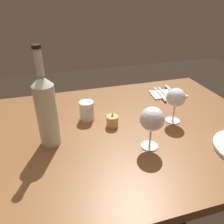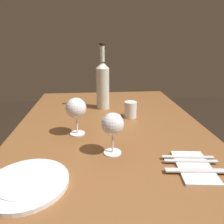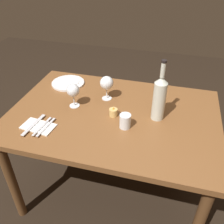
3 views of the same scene
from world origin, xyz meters
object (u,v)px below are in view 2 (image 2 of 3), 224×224
at_px(water_tumbler, 130,110).
at_px(dinner_plate, 27,183).
at_px(wine_glass_right, 113,125).
at_px(wine_glass_left, 76,109).
at_px(fork_outer, 188,157).
at_px(folded_napkin, 194,167).
at_px(table_knife, 198,171).
at_px(fork_inner, 191,161).
at_px(votive_candle, 115,120).
at_px(wine_bottle, 103,84).

distance_m(water_tumbler, dinner_plate, 0.66).
bearing_deg(wine_glass_right, wine_glass_left, -141.67).
height_order(wine_glass_right, water_tumbler, wine_glass_right).
distance_m(wine_glass_left, fork_outer, 0.48).
bearing_deg(wine_glass_right, folded_napkin, 65.56).
bearing_deg(table_knife, fork_inner, 180.00).
bearing_deg(dinner_plate, fork_inner, 97.34).
distance_m(fork_inner, table_knife, 0.06).
bearing_deg(wine_glass_right, fork_inner, 70.28).
distance_m(votive_candle, table_knife, 0.48).
distance_m(wine_glass_right, water_tumbler, 0.40).
distance_m(wine_glass_right, dinner_plate, 0.33).
height_order(wine_glass_left, fork_outer, wine_glass_left).
bearing_deg(fork_inner, dinner_plate, -82.66).
xyz_separation_m(fork_outer, table_knife, (0.08, 0.00, 0.00)).
distance_m(votive_candle, fork_inner, 0.43).
bearing_deg(wine_glass_right, table_knife, 60.32).
xyz_separation_m(votive_candle, table_knife, (0.42, 0.22, -0.01)).
xyz_separation_m(wine_glass_left, wine_glass_right, (0.18, 0.14, -0.01)).
bearing_deg(wine_glass_left, fork_outer, 58.39).
distance_m(wine_bottle, fork_outer, 0.67).
bearing_deg(folded_napkin, wine_glass_right, -114.44).
xyz_separation_m(fork_inner, table_knife, (0.06, 0.00, 0.00)).
xyz_separation_m(wine_glass_left, votive_candle, (-0.09, 0.18, -0.10)).
bearing_deg(votive_candle, wine_bottle, -169.50).
bearing_deg(water_tumbler, wine_glass_right, -19.25).
distance_m(wine_bottle, folded_napkin, 0.72).
xyz_separation_m(wine_glass_right, water_tumbler, (-0.37, 0.13, -0.07)).
height_order(votive_candle, fork_outer, votive_candle).
distance_m(folded_napkin, fork_outer, 0.05).
bearing_deg(dinner_plate, table_knife, 91.38).
xyz_separation_m(wine_bottle, dinner_plate, (0.70, -0.25, -0.14)).
bearing_deg(fork_outer, votive_candle, -146.88).
bearing_deg(wine_glass_right, dinner_plate, -58.72).
xyz_separation_m(wine_glass_left, fork_outer, (0.25, 0.40, -0.11)).
height_order(votive_candle, dinner_plate, votive_candle).
bearing_deg(fork_outer, folded_napkin, 0.00).
relative_size(wine_bottle, water_tumbler, 4.38).
distance_m(water_tumbler, fork_inner, 0.48).
height_order(wine_bottle, table_knife, wine_bottle).
bearing_deg(folded_napkin, wine_glass_left, -126.50).
bearing_deg(fork_inner, folded_napkin, 0.00).
bearing_deg(fork_inner, wine_glass_right, -109.72).
bearing_deg(votive_candle, wine_glass_right, -7.86).
xyz_separation_m(wine_bottle, folded_napkin, (0.65, 0.27, -0.14)).
height_order(wine_glass_left, water_tumbler, wine_glass_left).
height_order(votive_candle, fork_inner, votive_candle).
bearing_deg(fork_inner, table_knife, 0.00).
bearing_deg(dinner_plate, folded_napkin, 94.64).
xyz_separation_m(wine_glass_right, table_knife, (0.15, 0.26, -0.10)).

